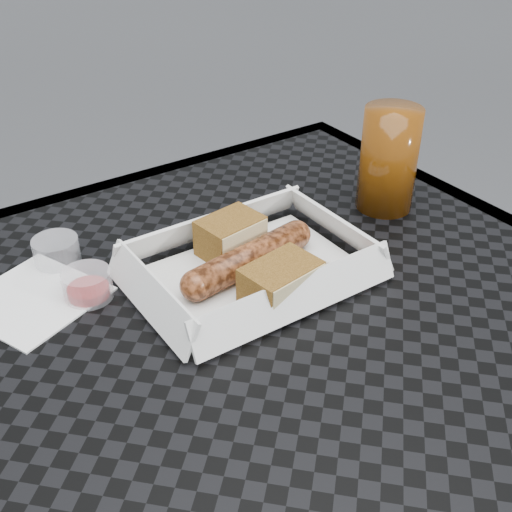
{
  "coord_description": "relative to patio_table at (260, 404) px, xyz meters",
  "views": [
    {
      "loc": [
        -0.26,
        -0.37,
        1.14
      ],
      "look_at": [
        0.06,
        0.09,
        0.78
      ],
      "focal_mm": 45.0,
      "sensor_mm": 36.0,
      "label": 1
    }
  ],
  "objects": [
    {
      "name": "napkin",
      "position": [
        -0.15,
        0.19,
        0.08
      ],
      "size": [
        0.16,
        0.16,
        0.0
      ],
      "primitive_type": "cube",
      "rotation": [
        0.0,
        0.0,
        0.4
      ],
      "color": "white",
      "rests_on": "patio_table"
    },
    {
      "name": "bread_far",
      "position": [
        0.06,
        0.05,
        0.1
      ],
      "size": [
        0.08,
        0.06,
        0.04
      ],
      "primitive_type": "cube",
      "rotation": [
        0.0,
        0.0,
        0.15
      ],
      "color": "brown",
      "rests_on": "food_tray"
    },
    {
      "name": "condiment_cup_empty",
      "position": [
        -0.11,
        0.24,
        0.09
      ],
      "size": [
        0.05,
        0.05,
        0.03
      ],
      "primitive_type": "cylinder",
      "color": "silver",
      "rests_on": "patio_table"
    },
    {
      "name": "food_tray",
      "position": [
        0.06,
        0.1,
        0.08
      ],
      "size": [
        0.22,
        0.15,
        0.0
      ],
      "primitive_type": "cube",
      "color": "white",
      "rests_on": "patio_table"
    },
    {
      "name": "bread_near",
      "position": [
        0.06,
        0.15,
        0.1
      ],
      "size": [
        0.07,
        0.06,
        0.04
      ],
      "primitive_type": "cube",
      "rotation": [
        0.0,
        0.0,
        0.15
      ],
      "color": "brown",
      "rests_on": "food_tray"
    },
    {
      "name": "veg_garnish",
      "position": [
        0.12,
        0.05,
        0.08
      ],
      "size": [
        0.03,
        0.03,
        0.0
      ],
      "color": "#F6370A",
      "rests_on": "food_tray"
    },
    {
      "name": "patio_table",
      "position": [
        0.0,
        0.0,
        0.0
      ],
      "size": [
        0.8,
        0.8,
        0.74
      ],
      "color": "black",
      "rests_on": "ground"
    },
    {
      "name": "condiment_cup_sauce",
      "position": [
        -0.1,
        0.16,
        0.09
      ],
      "size": [
        0.05,
        0.05,
        0.03
      ],
      "primitive_type": "cylinder",
      "color": "#990C0B",
      "rests_on": "patio_table"
    },
    {
      "name": "bratwurst",
      "position": [
        0.06,
        0.1,
        0.1
      ],
      "size": [
        0.17,
        0.05,
        0.03
      ],
      "rotation": [
        0.0,
        0.0,
        0.15
      ],
      "color": "brown",
      "rests_on": "food_tray"
    },
    {
      "name": "drink_glass",
      "position": [
        0.28,
        0.13,
        0.14
      ],
      "size": [
        0.07,
        0.07,
        0.13
      ],
      "primitive_type": "cylinder",
      "color": "#5A2C07",
      "rests_on": "patio_table"
    }
  ]
}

